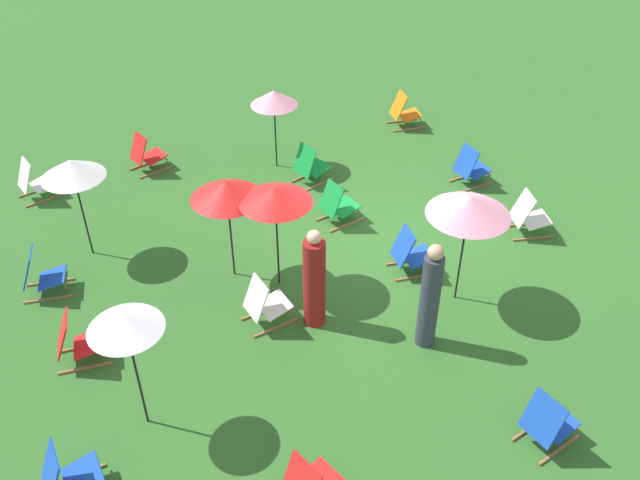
# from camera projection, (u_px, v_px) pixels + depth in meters

# --- Properties ---
(ground_plane) EXTENTS (40.00, 40.00, 0.00)m
(ground_plane) POSITION_uv_depth(u_px,v_px,m) (381.00, 246.00, 11.96)
(ground_plane) COLOR #2D6026
(deckchair_0) EXTENTS (0.53, 0.80, 0.83)m
(deckchair_0) POSITION_uv_depth(u_px,v_px,m) (67.00, 476.00, 7.79)
(deckchair_0) COLOR olive
(deckchair_0) RESTS_ON ground
(deckchair_1) EXTENTS (0.67, 0.86, 0.83)m
(deckchair_1) POSITION_uv_depth(u_px,v_px,m) (529.00, 216.00, 12.08)
(deckchair_1) COLOR olive
(deckchair_1) RESTS_ON ground
(deckchair_2) EXTENTS (0.64, 0.85, 0.83)m
(deckchair_2) POSITION_uv_depth(u_px,v_px,m) (34.00, 181.00, 13.04)
(deckchair_2) COLOR olive
(deckchair_2) RESTS_ON ground
(deckchair_3) EXTENTS (0.57, 0.82, 0.83)m
(deckchair_3) POSITION_uv_depth(u_px,v_px,m) (76.00, 341.00, 9.55)
(deckchair_3) COLOR olive
(deckchair_3) RESTS_ON ground
(deckchair_4) EXTENTS (0.66, 0.86, 0.83)m
(deckchair_4) POSITION_uv_depth(u_px,v_px,m) (146.00, 154.00, 13.89)
(deckchair_4) COLOR olive
(deckchair_4) RESTS_ON ground
(deckchair_5) EXTENTS (0.67, 0.86, 0.83)m
(deckchair_5) POSITION_uv_depth(u_px,v_px,m) (310.00, 166.00, 13.50)
(deckchair_5) COLOR olive
(deckchair_5) RESTS_ON ground
(deckchair_7) EXTENTS (0.52, 0.79, 0.83)m
(deckchair_7) POSITION_uv_depth(u_px,v_px,m) (471.00, 168.00, 13.45)
(deckchair_7) COLOR olive
(deckchair_7) RESTS_ON ground
(deckchair_9) EXTENTS (0.56, 0.81, 0.83)m
(deckchair_9) POSITION_uv_depth(u_px,v_px,m) (265.00, 304.00, 10.18)
(deckchair_9) COLOR olive
(deckchair_9) RESTS_ON ground
(deckchair_10) EXTENTS (0.61, 0.84, 0.83)m
(deckchair_10) POSITION_uv_depth(u_px,v_px,m) (41.00, 274.00, 10.75)
(deckchair_10) COLOR olive
(deckchair_10) RESTS_ON ground
(deckchair_11) EXTENTS (0.61, 0.83, 0.83)m
(deckchair_11) POSITION_uv_depth(u_px,v_px,m) (548.00, 422.00, 8.40)
(deckchair_11) COLOR olive
(deckchair_11) RESTS_ON ground
(deckchair_12) EXTENTS (0.59, 0.83, 0.83)m
(deckchair_12) POSITION_uv_depth(u_px,v_px,m) (404.00, 112.00, 15.50)
(deckchair_12) COLOR olive
(deckchair_12) RESTS_ON ground
(deckchair_13) EXTENTS (0.58, 0.82, 0.83)m
(deckchair_13) POSITION_uv_depth(u_px,v_px,m) (410.00, 253.00, 11.20)
(deckchair_13) COLOR olive
(deckchair_13) RESTS_ON ground
(deckchair_14) EXTENTS (0.59, 0.83, 0.83)m
(deckchair_14) POSITION_uv_depth(u_px,v_px,m) (338.00, 205.00, 12.36)
(deckchair_14) COLOR olive
(deckchair_14) RESTS_ON ground
(umbrella_0) EXTENTS (1.16, 1.16, 1.83)m
(umbrella_0) POSITION_uv_depth(u_px,v_px,m) (227.00, 190.00, 10.35)
(umbrella_0) COLOR black
(umbrella_0) RESTS_ON ground
(umbrella_1) EXTENTS (0.95, 0.95, 1.70)m
(umbrella_1) POSITION_uv_depth(u_px,v_px,m) (274.00, 98.00, 13.33)
(umbrella_1) COLOR black
(umbrella_1) RESTS_ON ground
(umbrella_2) EXTENTS (1.15, 1.15, 1.86)m
(umbrella_2) POSITION_uv_depth(u_px,v_px,m) (275.00, 195.00, 10.13)
(umbrella_2) COLOR black
(umbrella_2) RESTS_ON ground
(umbrella_3) EXTENTS (0.92, 0.92, 1.90)m
(umbrella_3) POSITION_uv_depth(u_px,v_px,m) (125.00, 323.00, 7.82)
(umbrella_3) COLOR black
(umbrella_3) RESTS_ON ground
(umbrella_4) EXTENTS (1.04, 1.04, 1.87)m
(umbrella_4) POSITION_uv_depth(u_px,v_px,m) (72.00, 169.00, 10.80)
(umbrella_4) COLOR black
(umbrella_4) RESTS_ON ground
(umbrella_5) EXTENTS (1.26, 1.26, 1.93)m
(umbrella_5) POSITION_uv_depth(u_px,v_px,m) (469.00, 206.00, 9.81)
(umbrella_5) COLOR black
(umbrella_5) RESTS_ON ground
(person_0) EXTENTS (0.40, 0.40, 1.80)m
(person_0) POSITION_uv_depth(u_px,v_px,m) (430.00, 298.00, 9.54)
(person_0) COLOR #333847
(person_0) RESTS_ON ground
(person_1) EXTENTS (0.34, 0.34, 1.71)m
(person_1) POSITION_uv_depth(u_px,v_px,m) (314.00, 281.00, 9.95)
(person_1) COLOR maroon
(person_1) RESTS_ON ground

